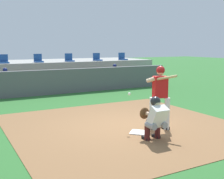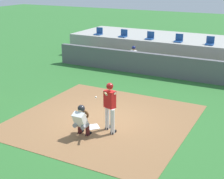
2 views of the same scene
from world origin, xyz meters
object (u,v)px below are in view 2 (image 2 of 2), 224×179
(batter_at_plate, at_px, (110,104))
(stadium_seat_3, at_px, (179,40))
(stadium_seat_4, at_px, (210,42))
(catcher_crouched, at_px, (82,119))
(stadium_seat_1, at_px, (123,35))
(stadium_seat_2, at_px, (150,37))
(dugout_player_0, at_px, (133,57))
(home_plate, at_px, (93,127))
(stadium_seat_0, at_px, (99,33))

(batter_at_plate, height_order, stadium_seat_3, stadium_seat_3)
(stadium_seat_3, xyz_separation_m, stadium_seat_4, (1.86, 0.00, 0.00))
(batter_at_plate, bearing_deg, catcher_crouched, -134.39)
(stadium_seat_1, bearing_deg, stadium_seat_3, 0.00)
(stadium_seat_2, relative_size, stadium_seat_3, 1.00)
(catcher_crouched, bearing_deg, stadium_seat_1, 108.82)
(dugout_player_0, relative_size, stadium_seat_2, 2.71)
(home_plate, distance_m, dugout_player_0, 8.44)
(home_plate, relative_size, stadium_seat_3, 0.92)
(stadium_seat_4, bearing_deg, stadium_seat_3, 180.00)
(batter_at_plate, relative_size, stadium_seat_1, 3.76)
(home_plate, distance_m, catcher_crouched, 0.92)
(home_plate, relative_size, batter_at_plate, 0.24)
(home_plate, height_order, stadium_seat_4, stadium_seat_4)
(batter_at_plate, distance_m, catcher_crouched, 1.08)
(stadium_seat_2, distance_m, stadium_seat_4, 3.71)
(stadium_seat_1, xyz_separation_m, stadium_seat_3, (3.71, 0.00, 0.00))
(batter_at_plate, bearing_deg, stadium_seat_4, 83.46)
(batter_at_plate, bearing_deg, stadium_seat_1, 113.42)
(catcher_crouched, height_order, stadium_seat_3, stadium_seat_3)
(home_plate, height_order, stadium_seat_3, stadium_seat_3)
(batter_at_plate, distance_m, stadium_seat_0, 11.96)
(stadium_seat_1, relative_size, stadium_seat_2, 1.00)
(catcher_crouched, relative_size, stadium_seat_3, 3.01)
(stadium_seat_0, bearing_deg, catcher_crouched, -62.91)
(batter_at_plate, bearing_deg, home_plate, -179.43)
(stadium_seat_4, bearing_deg, stadium_seat_0, 180.00)
(batter_at_plate, height_order, stadium_seat_0, stadium_seat_0)
(stadium_seat_2, bearing_deg, catcher_crouched, -80.34)
(stadium_seat_0, height_order, stadium_seat_4, same)
(stadium_seat_0, bearing_deg, stadium_seat_4, 0.00)
(batter_at_plate, relative_size, stadium_seat_2, 3.76)
(dugout_player_0, bearing_deg, stadium_seat_1, 128.26)
(stadium_seat_3, bearing_deg, stadium_seat_0, 180.00)
(stadium_seat_1, bearing_deg, stadium_seat_0, 180.00)
(dugout_player_0, bearing_deg, batter_at_plate, -71.01)
(dugout_player_0, bearing_deg, stadium_seat_2, 82.93)
(stadium_seat_2, relative_size, stadium_seat_4, 1.00)
(stadium_seat_0, xyz_separation_m, stadium_seat_1, (1.86, 0.00, 0.00))
(batter_at_plate, relative_size, stadium_seat_0, 3.76)
(batter_at_plate, distance_m, stadium_seat_3, 10.21)
(dugout_player_0, distance_m, stadium_seat_0, 4.11)
(catcher_crouched, relative_size, dugout_player_0, 1.11)
(batter_at_plate, xyz_separation_m, dugout_player_0, (-2.80, 8.14, -0.36))
(stadium_seat_4, bearing_deg, stadium_seat_2, 180.00)
(batter_at_plate, height_order, stadium_seat_1, stadium_seat_1)
(home_plate, xyz_separation_m, stadium_seat_0, (-5.57, 10.18, 1.51))
(home_plate, height_order, dugout_player_0, dugout_player_0)
(stadium_seat_0, distance_m, stadium_seat_1, 1.86)
(catcher_crouched, xyz_separation_m, dugout_player_0, (-2.10, 8.85, 0.06))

